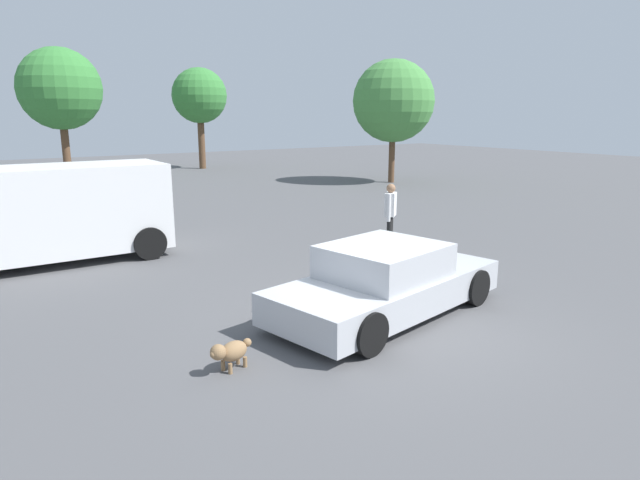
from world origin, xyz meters
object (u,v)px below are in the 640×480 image
Objects in this scene: dog at (230,351)px; van_white at (49,211)px; sedan_foreground at (386,282)px; pedestrian at (390,210)px.

van_white is (-0.99, 7.23, 0.91)m from dog.
sedan_foreground is 6.99× the size of dog.
sedan_foreground is 0.92× the size of van_white.
pedestrian is (7.25, -3.23, -0.21)m from van_white.
sedan_foreground is 2.84× the size of pedestrian.
van_white reaches higher than dog.
van_white is at bearing -98.00° from dog.
pedestrian is at bearing 156.60° from van_white.
van_white is (-4.05, 6.78, 0.61)m from sedan_foreground.
sedan_foreground reaches higher than dog.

